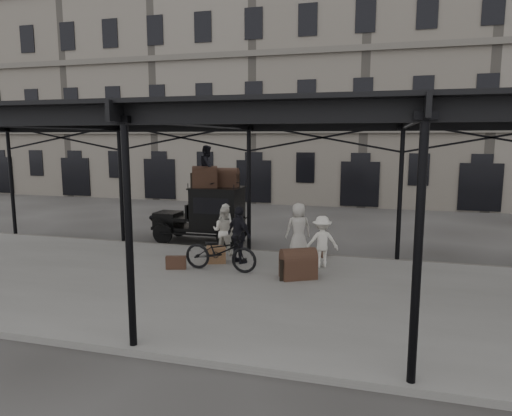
{
  "coord_description": "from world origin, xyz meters",
  "views": [
    {
      "loc": [
        4.42,
        -13.04,
        4.02
      ],
      "look_at": [
        0.37,
        1.6,
        1.7
      ],
      "focal_mm": 32.0,
      "sensor_mm": 36.0,
      "label": 1
    }
  ],
  "objects_px": {
    "bicycle": "(221,251)",
    "steamer_trunk_platform": "(298,266)",
    "taxi": "(210,212)",
    "porter_left": "(226,226)",
    "porter_official": "(239,235)",
    "steamer_trunk_roof_near": "(205,179)"
  },
  "relations": [
    {
      "from": "taxi",
      "to": "porter_left",
      "type": "xyz_separation_m",
      "value": [
        1.17,
        -1.48,
        -0.24
      ]
    },
    {
      "from": "taxi",
      "to": "steamer_trunk_roof_near",
      "type": "xyz_separation_m",
      "value": [
        -0.08,
        -0.25,
        1.32
      ]
    },
    {
      "from": "porter_official",
      "to": "bicycle",
      "type": "xyz_separation_m",
      "value": [
        -0.28,
        -0.94,
        -0.31
      ]
    },
    {
      "from": "steamer_trunk_roof_near",
      "to": "taxi",
      "type": "bearing_deg",
      "value": 52.3
    },
    {
      "from": "bicycle",
      "to": "porter_official",
      "type": "bearing_deg",
      "value": -14.08
    },
    {
      "from": "steamer_trunk_roof_near",
      "to": "steamer_trunk_platform",
      "type": "height_order",
      "value": "steamer_trunk_roof_near"
    },
    {
      "from": "steamer_trunk_platform",
      "to": "porter_left",
      "type": "bearing_deg",
      "value": 110.98
    },
    {
      "from": "bicycle",
      "to": "steamer_trunk_platform",
      "type": "distance_m",
      "value": 2.36
    },
    {
      "from": "porter_left",
      "to": "steamer_trunk_platform",
      "type": "height_order",
      "value": "porter_left"
    },
    {
      "from": "porter_left",
      "to": "porter_official",
      "type": "xyz_separation_m",
      "value": [
        0.99,
        -1.58,
        0.08
      ]
    },
    {
      "from": "porter_left",
      "to": "steamer_trunk_roof_near",
      "type": "relative_size",
      "value": 1.76
    },
    {
      "from": "bicycle",
      "to": "taxi",
      "type": "bearing_deg",
      "value": 27.78
    },
    {
      "from": "porter_official",
      "to": "steamer_trunk_roof_near",
      "type": "distance_m",
      "value": 3.88
    },
    {
      "from": "taxi",
      "to": "porter_official",
      "type": "distance_m",
      "value": 3.74
    },
    {
      "from": "porter_left",
      "to": "steamer_trunk_roof_near",
      "type": "bearing_deg",
      "value": -31.5
    },
    {
      "from": "porter_left",
      "to": "taxi",
      "type": "bearing_deg",
      "value": -38.62
    },
    {
      "from": "taxi",
      "to": "porter_official",
      "type": "bearing_deg",
      "value": -54.79
    },
    {
      "from": "porter_official",
      "to": "bicycle",
      "type": "height_order",
      "value": "porter_official"
    },
    {
      "from": "porter_official",
      "to": "steamer_trunk_platform",
      "type": "bearing_deg",
      "value": -173.07
    },
    {
      "from": "porter_left",
      "to": "bicycle",
      "type": "xyz_separation_m",
      "value": [
        0.71,
        -2.52,
        -0.23
      ]
    },
    {
      "from": "taxi",
      "to": "steamer_trunk_platform",
      "type": "bearing_deg",
      "value": -44.25
    },
    {
      "from": "taxi",
      "to": "porter_left",
      "type": "bearing_deg",
      "value": -51.7
    }
  ]
}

